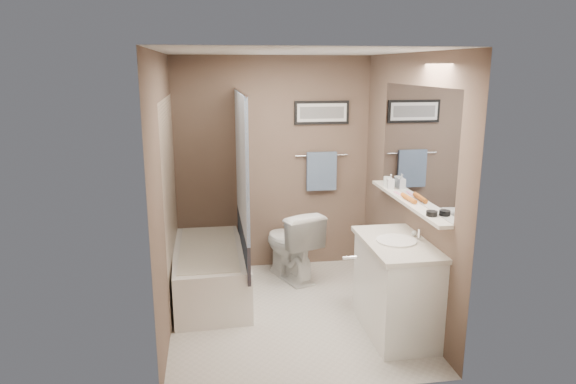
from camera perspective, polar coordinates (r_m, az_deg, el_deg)
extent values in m
plane|color=silver|center=(5.00, 0.27, -13.31)|extent=(2.50, 2.50, 0.00)
cube|color=silver|center=(4.46, 0.31, 15.08)|extent=(2.20, 2.50, 0.04)
cube|color=brown|center=(5.78, -1.66, 3.00)|extent=(2.20, 0.04, 2.40)
cube|color=brown|center=(3.42, 3.58, -4.62)|extent=(2.20, 0.04, 2.40)
cube|color=brown|center=(4.54, -13.28, -0.33)|extent=(0.04, 2.50, 2.40)
cube|color=brown|center=(4.87, 12.94, 0.62)|extent=(0.04, 2.50, 2.40)
cube|color=beige|center=(5.08, -12.90, -1.17)|extent=(0.02, 1.55, 2.00)
cylinder|color=silver|center=(4.91, -5.34, 11.05)|extent=(0.02, 1.55, 0.02)
cube|color=white|center=(4.99, -5.18, 3.57)|extent=(0.03, 1.45, 1.28)
cube|color=#222E40|center=(5.19, -4.98, -5.37)|extent=(0.03, 1.45, 0.36)
cube|color=silver|center=(4.66, 14.00, 5.24)|extent=(0.02, 1.60, 1.00)
cube|color=silver|center=(4.74, 13.03, -0.98)|extent=(0.12, 1.60, 0.03)
cylinder|color=silver|center=(5.84, 3.73, 4.09)|extent=(0.60, 0.02, 0.02)
cube|color=#7C97B5|center=(5.85, 3.75, 2.32)|extent=(0.34, 0.05, 0.44)
cube|color=black|center=(5.79, 3.77, 8.80)|extent=(0.62, 0.02, 0.26)
cube|color=white|center=(5.78, 3.80, 8.79)|extent=(0.56, 0.00, 0.20)
cube|color=#595959|center=(5.78, 3.81, 8.79)|extent=(0.50, 0.00, 0.13)
cube|color=silver|center=(3.63, 12.15, -7.16)|extent=(0.80, 0.02, 2.00)
cylinder|color=silver|center=(3.58, 6.87, -7.27)|extent=(0.10, 0.02, 0.02)
cube|color=white|center=(5.34, -8.73, -8.72)|extent=(0.77, 1.53, 0.50)
cube|color=silver|center=(5.25, -8.83, -6.20)|extent=(0.56, 1.36, 0.02)
imported|color=white|center=(5.64, 0.31, -5.77)|extent=(0.68, 0.88, 0.79)
cube|color=white|center=(4.62, 11.91, -10.55)|extent=(0.50, 0.90, 0.80)
cube|color=beige|center=(4.46, 12.06, -5.63)|extent=(0.54, 0.96, 0.04)
cylinder|color=white|center=(4.45, 11.95, -5.30)|extent=(0.34, 0.34, 0.01)
cylinder|color=white|center=(4.51, 14.37, -4.62)|extent=(0.02, 0.02, 0.10)
sphere|color=silver|center=(4.60, 13.87, -4.47)|extent=(0.05, 0.05, 0.05)
cylinder|color=black|center=(4.26, 15.68, -2.32)|extent=(0.09, 0.09, 0.04)
cylinder|color=#C1611B|center=(4.67, 13.38, -0.76)|extent=(0.05, 0.22, 0.04)
cylinder|color=orange|center=(4.72, 13.13, -0.60)|extent=(0.05, 0.22, 0.04)
cube|color=pink|center=(4.92, 12.17, -0.17)|extent=(0.04, 0.16, 0.01)
cylinder|color=silver|center=(5.19, 10.99, 1.13)|extent=(0.08, 0.08, 0.10)
imported|color=#999999|center=(5.10, 11.34, 1.15)|extent=(0.07, 0.07, 0.14)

